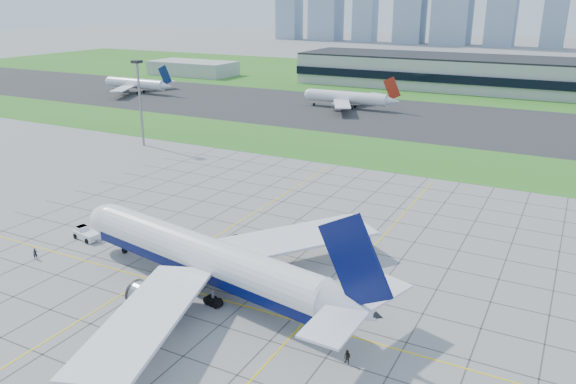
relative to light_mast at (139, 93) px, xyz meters
name	(u,v)px	position (x,y,z in m)	size (l,w,h in m)	color
ground	(206,287)	(70.00, -65.00, -16.18)	(1400.00, 1400.00, 0.00)	gray
grass_median	(388,154)	(70.00, 25.00, -16.16)	(700.00, 35.00, 0.04)	#317521
asphalt_taxiway	(435,120)	(70.00, 80.00, -16.15)	(700.00, 75.00, 0.04)	#383838
grass_far	(486,83)	(70.00, 190.00, -16.16)	(700.00, 145.00, 0.04)	#317521
apron_markings	(246,260)	(70.43, -53.91, -16.17)	(120.00, 130.00, 0.03)	#474744
terminal	(568,78)	(110.00, 164.87, -8.29)	(260.00, 43.00, 15.80)	#B7B7B2
service_block	(193,68)	(-90.00, 145.00, -12.18)	(50.00, 25.00, 8.00)	#B7B7B2
light_mast	(139,93)	(0.00, 0.00, 0.00)	(2.50, 2.50, 25.60)	gray
airliner	(205,258)	(70.25, -65.06, -11.06)	(59.04, 59.33, 18.71)	white
pushback_tug	(86,234)	(39.09, -60.03, -15.17)	(8.25, 3.64, 2.26)	white
crew_near	(35,254)	(38.04, -70.41, -15.21)	(0.71, 0.47, 1.95)	black
crew_far	(347,357)	(96.80, -72.81, -15.21)	(0.94, 0.73, 1.94)	black
distant_jet_0	(137,83)	(-72.42, 77.42, -11.70)	(38.30, 42.66, 14.08)	white
distant_jet_1	(348,97)	(32.38, 86.94, -11.70)	(39.30, 42.66, 14.08)	white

